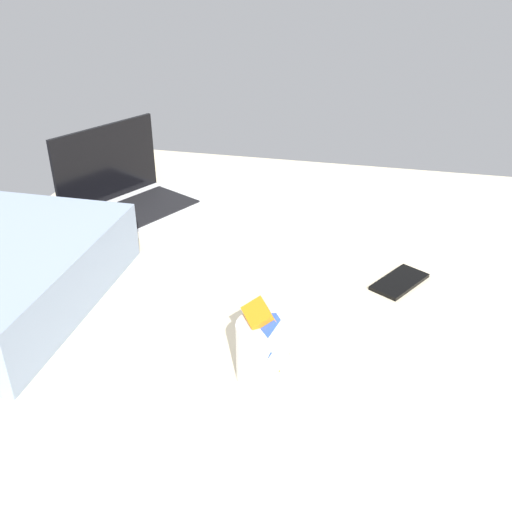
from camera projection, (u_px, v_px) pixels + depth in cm
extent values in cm
cube|color=beige|center=(245.00, 339.00, 124.04)|extent=(180.00, 140.00, 18.00)
cube|color=silver|center=(137.00, 212.00, 157.62)|extent=(39.87, 35.56, 2.00)
cube|color=black|center=(140.00, 210.00, 156.20)|extent=(33.57, 28.39, 0.40)
cube|color=black|center=(107.00, 163.00, 158.27)|extent=(29.80, 16.00, 21.00)
cylinder|color=silver|center=(262.00, 351.00, 97.28)|extent=(9.00, 9.00, 11.00)
cube|color=orange|center=(263.00, 365.00, 97.66)|extent=(7.08, 6.94, 5.15)
cube|color=orange|center=(266.00, 352.00, 97.40)|extent=(6.33, 7.21, 5.67)
cube|color=blue|center=(268.00, 347.00, 95.07)|extent=(6.21, 6.46, 4.65)
cube|color=blue|center=(267.00, 333.00, 95.09)|extent=(6.61, 5.36, 6.43)
cube|color=orange|center=(259.00, 316.00, 95.68)|extent=(7.00, 6.77, 5.12)
cube|color=black|center=(399.00, 282.00, 126.71)|extent=(15.49, 13.09, 0.80)
cube|color=#8C9EB7|center=(4.00, 275.00, 117.20)|extent=(52.00, 36.00, 13.00)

